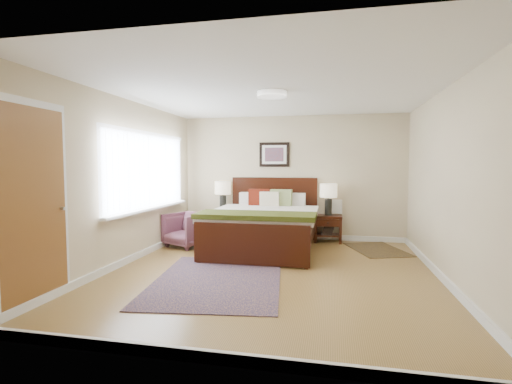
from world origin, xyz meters
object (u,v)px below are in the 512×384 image
nightstand_right (328,225)px  lamp_left (223,190)px  bed (265,218)px  armchair (187,230)px  rug_persian (218,280)px  nightstand_left (223,217)px  lamp_right (328,193)px

nightstand_right → lamp_left: (-2.14, 0.01, 0.65)m
bed → armchair: size_ratio=3.31×
lamp_left → rug_persian: 3.05m
lamp_left → armchair: 1.23m
nightstand_left → armchair: bearing=-113.8°
nightstand_left → lamp_right: 2.20m
armchair → rug_persian: 2.20m
bed → nightstand_right: (1.10, 0.88, -0.24)m
bed → lamp_right: size_ratio=3.75×
nightstand_left → nightstand_right: (2.14, 0.01, -0.11)m
nightstand_right → armchair: 2.72m
bed → nightstand_left: bed is taller
nightstand_right → lamp_left: size_ratio=0.87×
nightstand_left → lamp_left: bearing=90.0°
bed → lamp_right: 1.47m
armchair → lamp_right: bearing=44.1°
lamp_left → armchair: lamp_left is taller
armchair → bed: bearing=25.8°
lamp_left → armchair: bearing=-113.4°
lamp_left → rug_persian: lamp_left is taller
lamp_right → armchair: lamp_right is taller
lamp_left → lamp_right: 2.14m
bed → nightstand_left: size_ratio=4.11×
nightstand_left → lamp_left: lamp_left is taller
bed → nightstand_right: bearing=38.7°
lamp_right → bed: bearing=-140.9°
lamp_left → armchair: size_ratio=0.88×
rug_persian → nightstand_right: bearing=56.6°
rug_persian → bed: bearing=74.8°
lamp_left → nightstand_left: bearing=-90.0°
armchair → nightstand_left: bearing=89.8°
lamp_right → rug_persian: (-1.37, -2.78, -0.95)m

